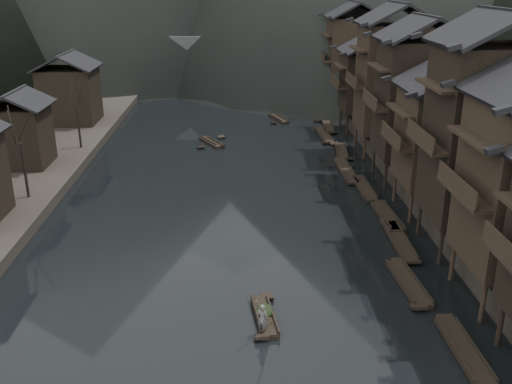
{
  "coord_description": "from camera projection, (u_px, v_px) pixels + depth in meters",
  "views": [
    {
      "loc": [
        0.47,
        -30.61,
        18.3
      ],
      "look_at": [
        1.98,
        11.34,
        2.5
      ],
      "focal_mm": 40.0,
      "sensor_mm": 36.0,
      "label": 1
    }
  ],
  "objects": [
    {
      "name": "water",
      "position": [
        230.0,
        295.0,
        35.06
      ],
      "size": [
        300.0,
        300.0,
        0.0
      ],
      "primitive_type": "plane",
      "color": "black",
      "rests_on": "ground"
    },
    {
      "name": "midriver_boats",
      "position": [
        260.0,
        119.0,
        77.99
      ],
      "size": [
        13.01,
        26.76,
        0.45
      ],
      "color": "black",
      "rests_on": "water"
    },
    {
      "name": "moored_sampans",
      "position": [
        343.0,
        157.0,
        61.56
      ],
      "size": [
        2.9,
        73.07,
        0.47
      ],
      "color": "black",
      "rests_on": "water"
    },
    {
      "name": "bamboo_pole",
      "position": [
        266.0,
        274.0,
        29.8
      ],
      "size": [
        1.21,
        2.27,
        3.18
      ],
      "primitive_type": "cylinder",
      "rotation": [
        0.67,
        0.0,
        -0.48
      ],
      "color": "#8C7A51",
      "rests_on": "boatman"
    },
    {
      "name": "left_houses",
      "position": [
        3.0,
        128.0,
        51.19
      ],
      "size": [
        8.1,
        53.2,
        8.73
      ],
      "color": "black",
      "rests_on": "left_bank"
    },
    {
      "name": "cargo_heap",
      "position": [
        265.0,
        306.0,
        32.58
      ],
      "size": [
        1.02,
        1.34,
        0.61
      ],
      "primitive_type": "ellipsoid",
      "color": "black",
      "rests_on": "hero_sampan"
    },
    {
      "name": "hero_sampan",
      "position": [
        264.0,
        316.0,
        32.56
      ],
      "size": [
        1.48,
        4.71,
        0.43
      ],
      "color": "black",
      "rests_on": "water"
    },
    {
      "name": "stilt_houses",
      "position": [
        425.0,
        88.0,
        50.61
      ],
      "size": [
        9.0,
        67.6,
        16.73
      ],
      "color": "black",
      "rests_on": "ground"
    },
    {
      "name": "boatman",
      "position": [
        262.0,
        315.0,
        30.66
      ],
      "size": [
        0.76,
        0.67,
        1.74
      ],
      "primitive_type": "imported",
      "rotation": [
        0.0,
        0.0,
        2.64
      ],
      "color": "slate",
      "rests_on": "hero_sampan"
    },
    {
      "name": "right_bank",
      "position": [
        504.0,
        122.0,
        73.33
      ],
      "size": [
        40.0,
        200.0,
        1.8
      ],
      "primitive_type": "cube",
      "color": "#2D2823",
      "rests_on": "ground"
    },
    {
      "name": "stone_bridge",
      "position": [
        233.0,
        58.0,
        100.6
      ],
      "size": [
        40.0,
        6.0,
        9.0
      ],
      "color": "#4C4C4F",
      "rests_on": "ground"
    }
  ]
}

